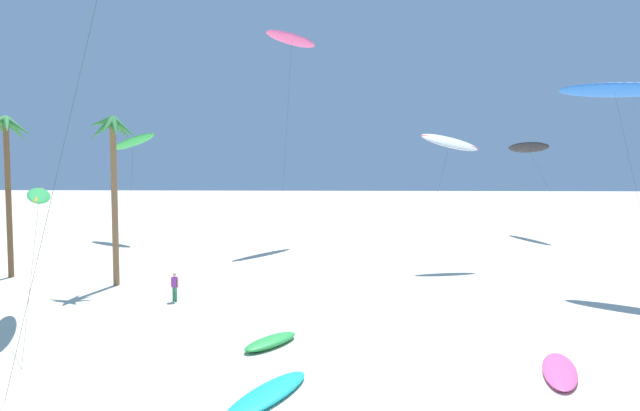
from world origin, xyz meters
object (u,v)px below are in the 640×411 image
flying_kite_4 (615,90)px  flying_kite_3 (133,142)px  flying_kite_0 (292,39)px  flying_kite_7 (528,147)px  flying_kite_2 (39,195)px  palm_tree_0 (6,146)px  grounded_kite_2 (268,394)px  person_near_left (175,286)px  flying_kite_1 (450,142)px  grounded_kite_0 (271,341)px  grounded_kite_1 (560,371)px  palm_tree_2 (113,151)px

flying_kite_4 → flying_kite_3: bearing=148.1°
flying_kite_0 → flying_kite_7: 27.47m
flying_kite_2 → flying_kite_3: flying_kite_3 is taller
flying_kite_3 → flying_kite_0: bearing=-5.6°
palm_tree_0 → flying_kite_0: (18.21, 19.71, 10.66)m
flying_kite_2 → grounded_kite_2: flying_kite_2 is taller
flying_kite_7 → grounded_kite_2: flying_kite_7 is taller
person_near_left → flying_kite_1: bearing=36.8°
grounded_kite_0 → grounded_kite_1: grounded_kite_0 is taller
flying_kite_1 → grounded_kite_0: (-11.41, -21.87, -9.31)m
flying_kite_1 → flying_kite_7: size_ratio=1.02×
flying_kite_3 → flying_kite_7: (41.09, 4.39, -0.54)m
flying_kite_4 → flying_kite_0: bearing=134.6°
flying_kite_7 → flying_kite_1: bearing=-120.7°
flying_kite_0 → person_near_left: flying_kite_0 is taller
palm_tree_0 → flying_kite_7: 50.03m
palm_tree_0 → flying_kite_1: bearing=11.4°
flying_kite_1 → grounded_kite_1: bearing=-89.6°
flying_kite_3 → flying_kite_1: bearing=-26.8°
palm_tree_0 → flying_kite_2: (7.61, -11.10, -2.74)m
flying_kite_7 → grounded_kite_1: flying_kite_7 is taller
grounded_kite_1 → flying_kite_1: bearing=90.4°
grounded_kite_2 → flying_kite_7: bearing=64.8°
flying_kite_0 → flying_kite_4: 32.03m
flying_kite_1 → flying_kite_2: flying_kite_1 is taller
flying_kite_7 → grounded_kite_0: flying_kite_7 is taller
flying_kite_2 → flying_kite_7: (35.30, 36.82, 2.99)m
grounded_kite_0 → grounded_kite_2: (0.59, -6.17, -0.04)m
palm_tree_2 → person_near_left: palm_tree_2 is taller
grounded_kite_0 → flying_kite_3: bearing=116.3°
flying_kite_2 → flying_kite_4: size_ratio=0.87×
flying_kite_4 → person_near_left: (-26.63, -4.57, -11.61)m
flying_kite_0 → flying_kite_4: flying_kite_0 is taller
grounded_kite_2 → flying_kite_4: bearing=44.5°
palm_tree_0 → grounded_kite_2: 31.25m
palm_tree_2 → flying_kite_0: bearing=66.1°
grounded_kite_2 → person_near_left: person_near_left is taller
palm_tree_0 → flying_kite_4: size_ratio=0.85×
flying_kite_1 → flying_kite_3: flying_kite_3 is taller
palm_tree_0 → grounded_kite_0: bearing=-37.8°
palm_tree_2 → grounded_kite_2: (12.23, -19.20, -8.65)m
palm_tree_2 → flying_kite_2: size_ratio=0.96×
grounded_kite_0 → grounded_kite_2: grounded_kite_0 is taller
palm_tree_2 → grounded_kite_0: 19.47m
palm_tree_0 → grounded_kite_2: (20.61, -21.70, -9.01)m
flying_kite_2 → grounded_kite_1: flying_kite_2 is taller
flying_kite_2 → grounded_kite_2: bearing=-39.2°
flying_kite_2 → grounded_kite_0: bearing=-19.6°
flying_kite_0 → grounded_kite_0: flying_kite_0 is taller
flying_kite_7 → grounded_kite_1: 46.90m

